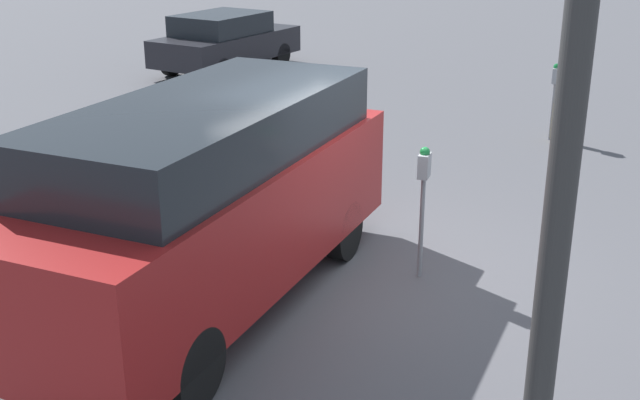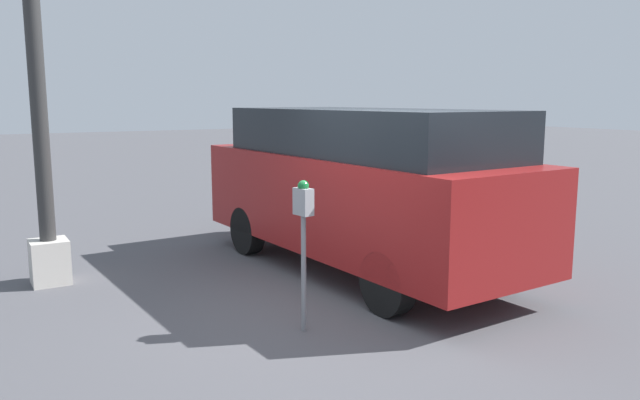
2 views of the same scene
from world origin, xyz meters
name	(u,v)px [view 2 (image 2 of 2)]	position (x,y,z in m)	size (l,w,h in m)	color
ground_plane	(336,314)	(0.00, 0.00, 0.00)	(80.00, 80.00, 0.00)	#4C4C51
parking_meter_near	(303,221)	(-0.24, 0.52, 1.10)	(0.21, 0.14, 1.50)	gray
lamp_post	(38,99)	(2.74, 2.45, 2.26)	(0.44, 0.44, 6.08)	beige
parked_van	(360,184)	(1.31, -1.18, 1.16)	(5.26, 2.14, 2.14)	maroon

